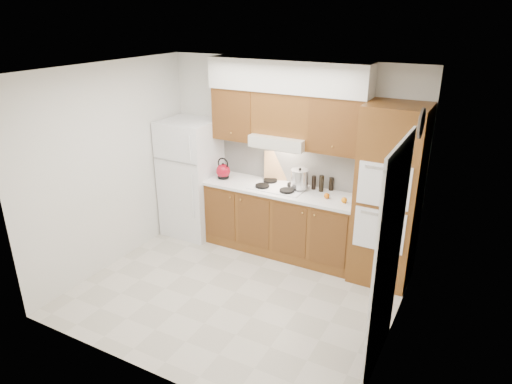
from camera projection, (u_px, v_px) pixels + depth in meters
floor at (235, 292)px, 5.49m from camera, size 3.60×3.60×0.00m
ceiling at (231, 71)px, 4.52m from camera, size 3.60×3.60×0.00m
wall_back at (289, 156)px, 6.23m from camera, size 3.60×0.02×2.60m
wall_left at (112, 167)px, 5.79m from camera, size 0.02×3.00×2.60m
wall_right at (401, 226)px, 4.22m from camera, size 0.02×3.00×2.60m
fridge at (192, 178)px, 6.72m from camera, size 0.75×0.72×1.72m
base_cabinets at (281, 221)px, 6.29m from camera, size 2.11×0.60×0.90m
countertop at (281, 190)px, 6.11m from camera, size 2.13×0.62×0.04m
backsplash at (291, 162)px, 6.24m from camera, size 2.11×0.03×0.56m
oven_cabinet at (389, 197)px, 5.41m from camera, size 0.70×0.65×2.20m
upper_cab_left at (238, 113)px, 6.21m from camera, size 0.63×0.33×0.70m
upper_cab_right at (338, 125)px, 5.58m from camera, size 0.73×0.33×0.70m
range_hood at (281, 140)px, 5.96m from camera, size 0.75×0.45×0.15m
upper_cab_over_hood at (284, 113)px, 5.88m from camera, size 0.75×0.33×0.55m
soffit at (288, 76)px, 5.67m from camera, size 2.13×0.36×0.40m
cooktop at (278, 187)px, 6.14m from camera, size 0.74×0.50×0.01m
doorway at (387, 266)px, 4.03m from camera, size 0.02×0.90×2.10m
wall_clock at (421, 123)px, 4.36m from camera, size 0.02×0.30×0.30m
kettle at (223, 171)px, 6.42m from camera, size 0.23×0.23×0.20m
cutting_board at (276, 166)px, 6.33m from camera, size 0.34×0.23×0.42m
stock_pot at (300, 179)px, 6.00m from camera, size 0.28×0.28×0.24m
condiment_a at (321, 183)px, 5.96m from camera, size 0.08×0.08×0.22m
condiment_b at (314, 183)px, 6.04m from camera, size 0.07×0.07×0.18m
condiment_c at (331, 184)px, 6.01m from camera, size 0.07×0.07×0.18m
orange_near at (344, 200)px, 5.63m from camera, size 0.09×0.09×0.07m
orange_far at (327, 196)px, 5.76m from camera, size 0.08×0.08×0.07m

